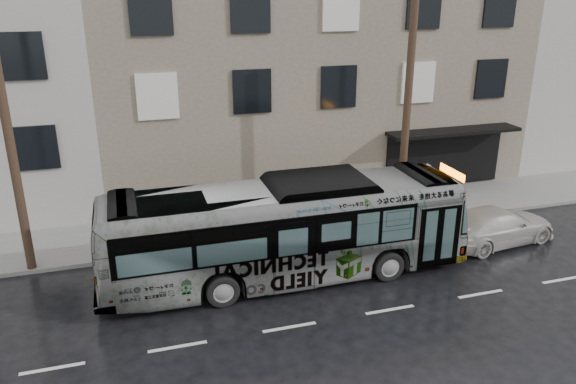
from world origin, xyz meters
name	(u,v)px	position (x,y,z in m)	size (l,w,h in m)	color
ground	(267,286)	(0.00, 0.00, 0.00)	(120.00, 120.00, 0.00)	black
sidewalk	(236,226)	(0.00, 4.90, 0.07)	(90.00, 3.60, 0.15)	gray
building_taupe	(296,62)	(5.00, 12.70, 5.50)	(20.00, 12.00, 11.00)	gray
utility_pole_front	(407,113)	(6.50, 3.30, 4.65)	(0.30, 0.30, 9.00)	#432F21
utility_pole_rear	(10,141)	(-7.50, 3.30, 4.65)	(0.30, 0.30, 9.00)	#432F21
sign_post	(425,191)	(7.60, 3.30, 1.35)	(0.06, 0.06, 2.40)	slate
bus	(285,230)	(0.75, 0.46, 1.70)	(2.85, 12.20, 3.40)	#B2B2B2
white_sedan	(496,226)	(9.21, 0.67, 0.70)	(1.96, 4.83, 1.40)	#B2AFAA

